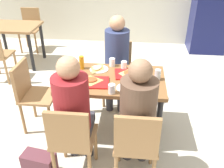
# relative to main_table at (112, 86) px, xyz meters

# --- Properties ---
(ground_plane) EXTENTS (10.00, 10.00, 0.02)m
(ground_plane) POSITION_rel_main_table_xyz_m (0.00, 0.00, -0.65)
(ground_plane) COLOR beige
(main_table) EXTENTS (1.17, 0.73, 0.74)m
(main_table) POSITION_rel_main_table_xyz_m (0.00, 0.00, 0.00)
(main_table) COLOR brown
(main_table) RESTS_ON ground_plane
(chair_near_left) EXTENTS (0.40, 0.40, 0.87)m
(chair_near_left) POSITION_rel_main_table_xyz_m (-0.29, -0.75, -0.13)
(chair_near_left) COLOR #9E7247
(chair_near_left) RESTS_ON ground_plane
(chair_near_right) EXTENTS (0.40, 0.40, 0.87)m
(chair_near_right) POSITION_rel_main_table_xyz_m (0.29, -0.75, -0.13)
(chair_near_right) COLOR #9E7247
(chair_near_right) RESTS_ON ground_plane
(chair_far_side) EXTENTS (0.40, 0.40, 0.87)m
(chair_far_side) POSITION_rel_main_table_xyz_m (0.00, 0.75, -0.13)
(chair_far_side) COLOR #9E7247
(chair_far_side) RESTS_ON ground_plane
(chair_left_end) EXTENTS (0.40, 0.40, 0.87)m
(chair_left_end) POSITION_rel_main_table_xyz_m (-0.97, 0.00, -0.13)
(chair_left_end) COLOR #9E7247
(chair_left_end) RESTS_ON ground_plane
(person_in_red) EXTENTS (0.32, 0.42, 1.28)m
(person_in_red) POSITION_rel_main_table_xyz_m (-0.29, -0.61, 0.12)
(person_in_red) COLOR #383842
(person_in_red) RESTS_ON ground_plane
(person_in_brown_jacket) EXTENTS (0.32, 0.42, 1.28)m
(person_in_brown_jacket) POSITION_rel_main_table_xyz_m (0.29, -0.61, 0.12)
(person_in_brown_jacket) COLOR #383842
(person_in_brown_jacket) RESTS_ON ground_plane
(person_far_side) EXTENTS (0.32, 0.42, 1.28)m
(person_far_side) POSITION_rel_main_table_xyz_m (-0.00, 0.61, 0.12)
(person_far_side) COLOR #383842
(person_far_side) RESTS_ON ground_plane
(tray_red_near) EXTENTS (0.37, 0.28, 0.02)m
(tray_red_near) POSITION_rel_main_table_xyz_m (-0.21, -0.13, 0.11)
(tray_red_near) COLOR red
(tray_red_near) RESTS_ON main_table
(tray_red_far) EXTENTS (0.39, 0.31, 0.02)m
(tray_red_far) POSITION_rel_main_table_xyz_m (0.21, 0.11, 0.11)
(tray_red_far) COLOR red
(tray_red_far) RESTS_ON main_table
(paper_plate_center) EXTENTS (0.22, 0.22, 0.01)m
(paper_plate_center) POSITION_rel_main_table_xyz_m (-0.18, 0.20, 0.11)
(paper_plate_center) COLOR white
(paper_plate_center) RESTS_ON main_table
(paper_plate_near_edge) EXTENTS (0.22, 0.22, 0.01)m
(paper_plate_near_edge) POSITION_rel_main_table_xyz_m (0.18, -0.20, 0.11)
(paper_plate_near_edge) COLOR white
(paper_plate_near_edge) RESTS_ON main_table
(pizza_slice_a) EXTENTS (0.23, 0.21, 0.02)m
(pizza_slice_a) POSITION_rel_main_table_xyz_m (-0.22, -0.11, 0.13)
(pizza_slice_a) COLOR tan
(pizza_slice_a) RESTS_ON tray_red_near
(pizza_slice_b) EXTENTS (0.17, 0.19, 0.02)m
(pizza_slice_b) POSITION_rel_main_table_xyz_m (0.18, 0.10, 0.13)
(pizza_slice_b) COLOR #DBAD60
(pizza_slice_b) RESTS_ON tray_red_far
(pizza_slice_c) EXTENTS (0.19, 0.24, 0.02)m
(pizza_slice_c) POSITION_rel_main_table_xyz_m (-0.19, 0.21, 0.12)
(pizza_slice_c) COLOR tan
(pizza_slice_c) RESTS_ON paper_plate_center
(plastic_cup_a) EXTENTS (0.07, 0.07, 0.10)m
(plastic_cup_a) POSITION_rel_main_table_xyz_m (-0.03, 0.31, 0.15)
(plastic_cup_a) COLOR white
(plastic_cup_a) RESTS_ON main_table
(plastic_cup_b) EXTENTS (0.07, 0.07, 0.10)m
(plastic_cup_b) POSITION_rel_main_table_xyz_m (0.03, -0.31, 0.15)
(plastic_cup_b) COLOR white
(plastic_cup_b) RESTS_ON main_table
(plastic_cup_c) EXTENTS (0.07, 0.07, 0.10)m
(plastic_cup_c) POSITION_rel_main_table_xyz_m (-0.47, 0.05, 0.15)
(plastic_cup_c) COLOR white
(plastic_cup_c) RESTS_ON main_table
(plastic_cup_d) EXTENTS (0.07, 0.07, 0.10)m
(plastic_cup_d) POSITION_rel_main_table_xyz_m (0.12, 0.24, 0.15)
(plastic_cup_d) COLOR white
(plastic_cup_d) RESTS_ON main_table
(soda_can) EXTENTS (0.07, 0.07, 0.12)m
(soda_can) POSITION_rel_main_table_xyz_m (0.50, 0.02, 0.17)
(soda_can) COLOR #B7BCC6
(soda_can) RESTS_ON main_table
(condiment_bottle) EXTENTS (0.06, 0.06, 0.16)m
(condiment_bottle) POSITION_rel_main_table_xyz_m (-0.38, 0.20, 0.18)
(condiment_bottle) COLOR orange
(condiment_bottle) RESTS_ON main_table
(foil_bundle) EXTENTS (0.10, 0.10, 0.10)m
(foil_bundle) POSITION_rel_main_table_xyz_m (-0.50, -0.02, 0.15)
(foil_bundle) COLOR silver
(foil_bundle) RESTS_ON main_table
(handbag) EXTENTS (0.34, 0.21, 0.28)m
(handbag) POSITION_rel_main_table_xyz_m (-0.64, -0.77, -0.50)
(handbag) COLOR #592D38
(handbag) RESTS_ON ground_plane
(drink_fridge) EXTENTS (0.70, 0.60, 1.90)m
(drink_fridge) POSITION_rel_main_table_xyz_m (1.71, 2.85, 0.31)
(drink_fridge) COLOR #14194C
(drink_fridge) RESTS_ON ground_plane
(background_table) EXTENTS (0.90, 0.70, 0.74)m
(background_table) POSITION_rel_main_table_xyz_m (-1.98, 1.79, -0.02)
(background_table) COLOR #9E7247
(background_table) RESTS_ON ground_plane
(background_chair_far) EXTENTS (0.40, 0.40, 0.87)m
(background_chair_far) POSITION_rel_main_table_xyz_m (-1.98, 2.52, -0.13)
(background_chair_far) COLOR #9E7247
(background_chair_far) RESTS_ON ground_plane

